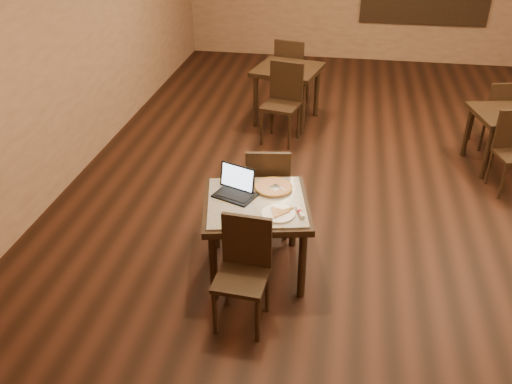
% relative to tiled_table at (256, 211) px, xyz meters
% --- Properties ---
extents(ground, '(10.00, 10.00, 0.00)m').
position_rel_tiled_table_xyz_m(ground, '(1.51, 1.90, -0.66)').
color(ground, black).
rests_on(ground, ground).
extents(wall_left, '(0.02, 10.00, 3.00)m').
position_rel_tiled_table_xyz_m(wall_left, '(-2.49, 1.90, 0.84)').
color(wall_left, '#996C4E').
rests_on(wall_left, ground).
extents(tiled_table, '(1.09, 1.09, 0.76)m').
position_rel_tiled_table_xyz_m(tiled_table, '(0.00, 0.00, 0.00)').
color(tiled_table, black).
rests_on(tiled_table, ground).
extents(chair_main_near, '(0.44, 0.44, 0.94)m').
position_rel_tiled_table_xyz_m(chair_main_near, '(0.01, -0.62, -0.13)').
color(chair_main_near, black).
rests_on(chair_main_near, ground).
extents(chair_main_far, '(0.49, 0.49, 0.99)m').
position_rel_tiled_table_xyz_m(chair_main_far, '(0.01, 0.61, -0.10)').
color(chair_main_far, black).
rests_on(chair_main_far, ground).
extents(laptop, '(0.42, 0.39, 0.24)m').
position_rel_tiled_table_xyz_m(laptop, '(-0.20, 0.11, 0.17)').
color(laptop, black).
rests_on(laptop, tiled_table).
extents(plate, '(0.29, 0.29, 0.02)m').
position_rel_tiled_table_xyz_m(plate, '(0.22, -0.18, 0.11)').
color(plate, white).
rests_on(plate, tiled_table).
extents(pizza_slice, '(0.28, 0.28, 0.02)m').
position_rel_tiled_table_xyz_m(pizza_slice, '(0.22, -0.18, 0.13)').
color(pizza_slice, beige).
rests_on(pizza_slice, plate).
extents(pizza_pan, '(0.37, 0.37, 0.01)m').
position_rel_tiled_table_xyz_m(pizza_pan, '(0.12, 0.24, 0.11)').
color(pizza_pan, silver).
rests_on(pizza_pan, tiled_table).
extents(pizza_whole, '(0.35, 0.35, 0.02)m').
position_rel_tiled_table_xyz_m(pizza_whole, '(0.12, 0.24, 0.12)').
color(pizza_whole, beige).
rests_on(pizza_whole, pizza_pan).
extents(spatula, '(0.22, 0.20, 0.01)m').
position_rel_tiled_table_xyz_m(spatula, '(0.14, 0.22, 0.13)').
color(spatula, silver).
rests_on(spatula, pizza_whole).
extents(napkin_roll, '(0.10, 0.17, 0.04)m').
position_rel_tiled_table_xyz_m(napkin_roll, '(0.40, -0.14, 0.12)').
color(napkin_roll, white).
rests_on(napkin_roll, tiled_table).
extents(other_table_a, '(0.93, 0.93, 0.73)m').
position_rel_tiled_table_xyz_m(other_table_a, '(2.67, 2.58, -0.05)').
color(other_table_a, black).
rests_on(other_table_a, ground).
extents(other_table_a_chair_far, '(0.49, 0.49, 0.94)m').
position_rel_tiled_table_xyz_m(other_table_a_chair_far, '(2.68, 3.13, -0.13)').
color(other_table_a_chair_far, black).
rests_on(other_table_a_chair_far, ground).
extents(other_table_b, '(1.05, 1.05, 0.83)m').
position_rel_tiled_table_xyz_m(other_table_b, '(-0.15, 3.56, 0.03)').
color(other_table_b, black).
rests_on(other_table_b, ground).
extents(other_table_b_chair_near, '(0.55, 0.55, 1.07)m').
position_rel_tiled_table_xyz_m(other_table_b_chair_near, '(-0.13, 2.93, -0.06)').
color(other_table_b_chair_near, black).
rests_on(other_table_b_chair_near, ground).
extents(other_table_b_chair_far, '(0.55, 0.55, 1.07)m').
position_rel_tiled_table_xyz_m(other_table_b_chair_far, '(-0.17, 4.18, -0.06)').
color(other_table_b_chair_far, black).
rests_on(other_table_b_chair_far, ground).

